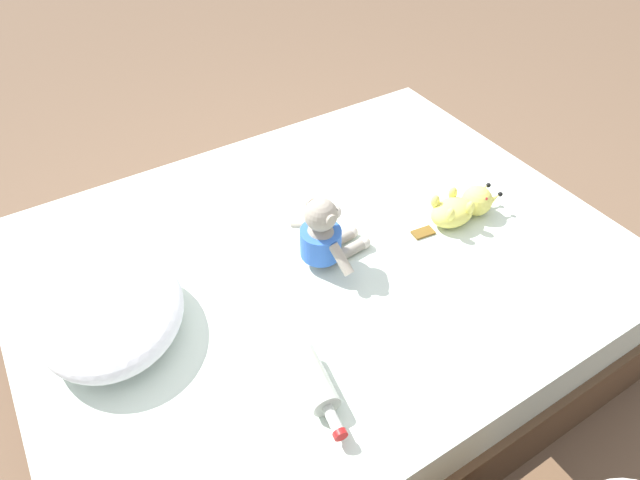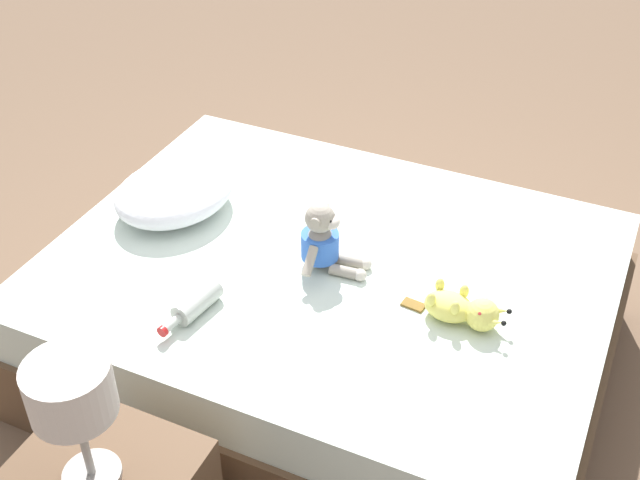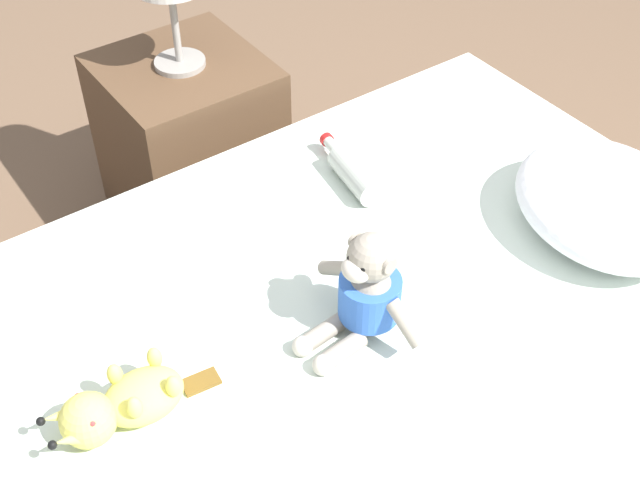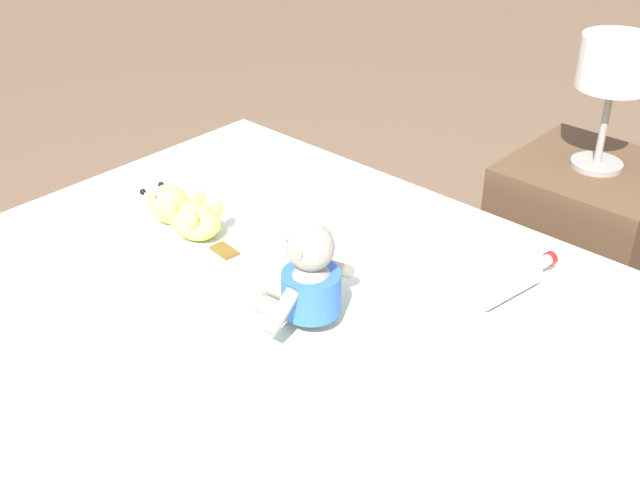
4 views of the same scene
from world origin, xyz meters
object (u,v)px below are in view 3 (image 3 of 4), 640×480
plush_monkey (366,293)px  plush_yellow_creature (120,405)px  pillow (607,203)px  bed (367,412)px  nightstand (190,141)px  glass_bottle (355,173)px

plush_monkey → plush_yellow_creature: plush_monkey is taller
pillow → plush_yellow_creature: bearing=-97.5°
bed → plush_monkey: size_ratio=6.41×
plush_yellow_creature → nightstand: size_ratio=0.64×
bed → nightstand: 1.06m
bed → glass_bottle: size_ratio=7.43×
plush_monkey → plush_yellow_creature: size_ratio=0.88×
pillow → glass_bottle: bearing=-141.2°
pillow → plush_monkey: 0.61m
plush_yellow_creature → nightstand: bearing=146.2°
bed → glass_bottle: bearing=146.9°
bed → plush_yellow_creature: bearing=-102.7°
pillow → plush_monkey: plush_monkey is taller
pillow → plush_monkey: (-0.07, -0.61, 0.02)m
plush_yellow_creature → pillow: bearing=82.5°
glass_bottle → nightstand: size_ratio=0.48×
plush_yellow_creature → glass_bottle: plush_yellow_creature is taller
bed → pillow: (0.04, 0.62, 0.31)m
pillow → glass_bottle: pillow is taller
plush_monkey → glass_bottle: size_ratio=1.16×
plush_yellow_creature → nightstand: (-0.94, 0.63, -0.26)m
pillow → nightstand: 1.21m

